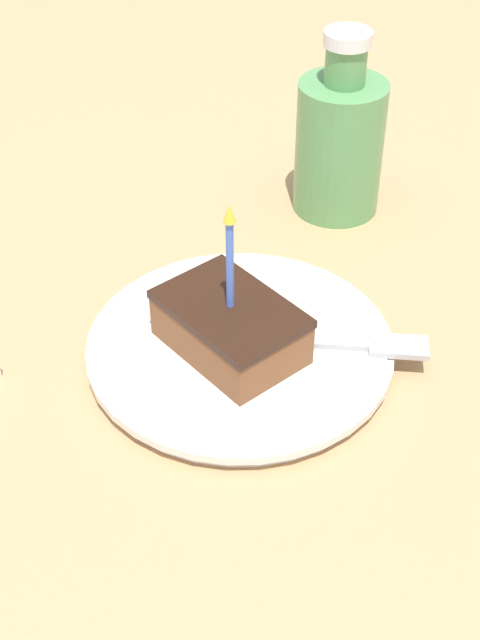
% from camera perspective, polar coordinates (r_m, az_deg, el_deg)
% --- Properties ---
extents(ground_plane, '(2.40, 2.40, 0.04)m').
position_cam_1_polar(ground_plane, '(0.73, 0.33, -1.89)').
color(ground_plane, tan).
rests_on(ground_plane, ground).
extents(plate, '(0.24, 0.24, 0.02)m').
position_cam_1_polar(plate, '(0.69, 0.00, -1.80)').
color(plate, white).
rests_on(plate, ground_plane).
extents(cake_slice, '(0.07, 0.11, 0.13)m').
position_cam_1_polar(cake_slice, '(0.66, -0.62, -0.38)').
color(cake_slice, brown).
rests_on(cake_slice, plate).
extents(fork, '(0.15, 0.15, 0.00)m').
position_cam_1_polar(fork, '(0.68, 4.93, -1.37)').
color(fork, '#B2B2B7').
rests_on(fork, plate).
extents(bottle, '(0.08, 0.08, 0.17)m').
position_cam_1_polar(bottle, '(0.84, 6.40, 11.30)').
color(bottle, '#599959').
rests_on(bottle, ground_plane).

